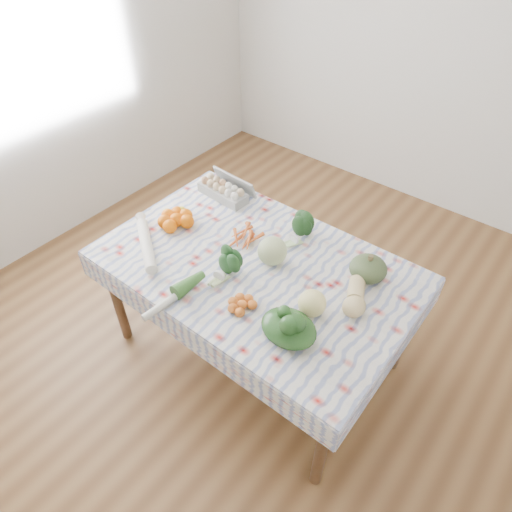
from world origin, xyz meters
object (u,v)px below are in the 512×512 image
cabbage (272,251)px  dining_table (256,275)px  grapefruit (312,303)px  butternut_squash (356,296)px  egg_carton (223,191)px  kabocha_squash (368,269)px

cabbage → dining_table: bearing=-130.2°
dining_table → grapefruit: size_ratio=11.95×
cabbage → butternut_squash: cabbage is taller
egg_carton → grapefruit: (0.96, -0.45, 0.02)m
dining_table → butternut_squash: 0.57m
dining_table → grapefruit: 0.45m
dining_table → cabbage: cabbage is taller
egg_carton → butternut_squash: (1.10, -0.28, 0.01)m
cabbage → butternut_squash: size_ratio=0.66×
egg_carton → grapefruit: grapefruit is taller
dining_table → egg_carton: egg_carton is taller
kabocha_squash → grapefruit: size_ratio=1.43×
dining_table → egg_carton: bearing=147.2°
kabocha_squash → grapefruit: 0.39m
dining_table → kabocha_squash: 0.60m
egg_carton → grapefruit: bearing=-21.8°
egg_carton → cabbage: 0.67m
egg_carton → cabbage: cabbage is taller
kabocha_squash → butternut_squash: size_ratio=0.81×
butternut_squash → cabbage: bearing=157.7°
dining_table → butternut_squash: (0.55, 0.08, 0.14)m
butternut_squash → grapefruit: 0.22m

